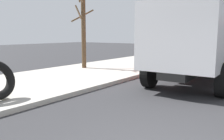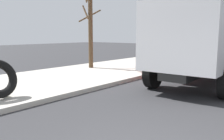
# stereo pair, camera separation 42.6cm
# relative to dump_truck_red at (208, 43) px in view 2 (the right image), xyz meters

# --- Properties ---
(dump_truck_red) EXTENTS (7.07, 2.96, 3.00)m
(dump_truck_red) POSITION_rel_dump_truck_red_xyz_m (0.00, 0.00, 0.00)
(dump_truck_red) COLOR red
(dump_truck_red) RESTS_ON ground
(bare_tree) EXTENTS (1.37, 1.33, 4.37)m
(bare_tree) POSITION_rel_dump_truck_red_xyz_m (-0.45, 6.07, 0.85)
(bare_tree) COLOR #4C3823
(bare_tree) RESTS_ON sidewalk_curb
(street_light_pole) EXTENTS (0.12, 0.12, 6.80)m
(street_light_pole) POSITION_rel_dump_truck_red_xyz_m (4.46, 3.72, 1.94)
(street_light_pole) COLOR #595B5E
(street_light_pole) RESTS_ON sidewalk_curb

